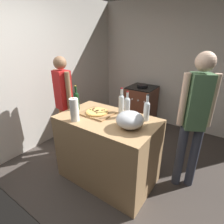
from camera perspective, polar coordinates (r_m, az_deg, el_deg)
ground_plane at (r=3.24m, az=7.88°, el=-12.97°), size 3.87×3.48×0.02m
kitchen_wall_rear at (r=4.07m, az=18.91°, el=13.61°), size 3.87×0.10×2.60m
kitchen_wall_left at (r=3.73m, az=-15.23°, el=13.26°), size 0.10×3.48×2.60m
counter at (r=2.48m, az=-1.35°, el=-11.84°), size 1.25×0.75×0.93m
cutting_board at (r=2.37m, az=-4.77°, el=-0.42°), size 0.40×0.32×0.02m
pizza at (r=2.36m, az=-4.79°, el=0.05°), size 0.29×0.29×0.03m
mixing_bowl at (r=1.99m, az=5.66°, el=-2.49°), size 0.31×0.31×0.19m
paper_towel_roll at (r=2.18m, az=-11.90°, el=0.69°), size 0.10×0.10×0.28m
wine_bottle_amber at (r=2.52m, az=-11.24°, el=3.85°), size 0.07×0.07×0.34m
wine_bottle_dark at (r=2.17m, az=10.96°, el=0.66°), size 0.07×0.07×0.33m
wine_bottle_green at (r=2.35m, az=2.97°, el=2.95°), size 0.07×0.07×0.34m
wine_bottle_clear at (r=2.25m, az=4.81°, el=1.92°), size 0.07×0.07×0.33m
stove at (r=4.09m, az=9.22°, el=2.05°), size 0.56×0.62×0.91m
person_in_stripes at (r=2.98m, az=-15.02°, el=3.56°), size 0.39×0.23×1.62m
person_in_red at (r=2.31m, az=24.84°, el=-1.22°), size 0.35×0.28×1.75m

